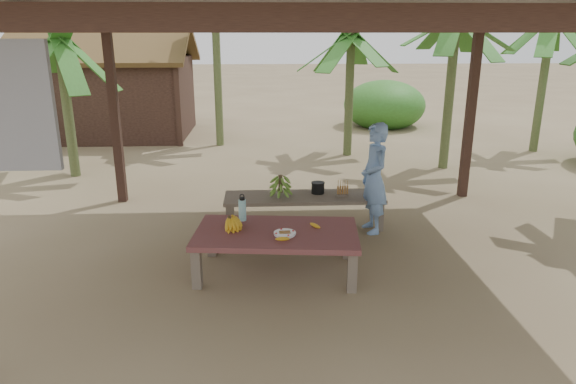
{
  "coord_description": "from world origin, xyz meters",
  "views": [
    {
      "loc": [
        -0.52,
        -5.73,
        2.61
      ],
      "look_at": [
        -0.23,
        0.08,
        0.8
      ],
      "focal_mm": 32.0,
      "sensor_mm": 36.0,
      "label": 1
    }
  ],
  "objects_px": {
    "water_flask": "(242,209)",
    "cooking_pot": "(318,188)",
    "work_table": "(277,236)",
    "woman": "(374,178)",
    "bench": "(304,199)",
    "plate": "(285,234)",
    "ripe_banana_bunch": "(229,222)"
  },
  "relations": [
    {
      "from": "bench",
      "to": "woman",
      "type": "xyz_separation_m",
      "value": [
        0.92,
        -0.23,
        0.35
      ]
    },
    {
      "from": "work_table",
      "to": "water_flask",
      "type": "height_order",
      "value": "water_flask"
    },
    {
      "from": "ripe_banana_bunch",
      "to": "cooking_pot",
      "type": "xyz_separation_m",
      "value": [
        1.15,
        1.45,
        -0.06
      ]
    },
    {
      "from": "bench",
      "to": "plate",
      "type": "bearing_deg",
      "value": -102.29
    },
    {
      "from": "woman",
      "to": "cooking_pot",
      "type": "bearing_deg",
      "value": -122.92
    },
    {
      "from": "ripe_banana_bunch",
      "to": "cooking_pot",
      "type": "relative_size",
      "value": 1.57
    },
    {
      "from": "bench",
      "to": "water_flask",
      "type": "bearing_deg",
      "value": -127.37
    },
    {
      "from": "bench",
      "to": "water_flask",
      "type": "xyz_separation_m",
      "value": [
        -0.81,
        -1.07,
        0.24
      ]
    },
    {
      "from": "ripe_banana_bunch",
      "to": "plate",
      "type": "xyz_separation_m",
      "value": [
        0.61,
        -0.21,
        -0.07
      ]
    },
    {
      "from": "plate",
      "to": "woman",
      "type": "xyz_separation_m",
      "value": [
        1.25,
        1.33,
        0.23
      ]
    },
    {
      "from": "woman",
      "to": "ripe_banana_bunch",
      "type": "bearing_deg",
      "value": -67.16
    },
    {
      "from": "ripe_banana_bunch",
      "to": "woman",
      "type": "bearing_deg",
      "value": 31.02
    },
    {
      "from": "bench",
      "to": "woman",
      "type": "height_order",
      "value": "woman"
    },
    {
      "from": "water_flask",
      "to": "cooking_pot",
      "type": "height_order",
      "value": "water_flask"
    },
    {
      "from": "plate",
      "to": "work_table",
      "type": "bearing_deg",
      "value": 125.03
    },
    {
      "from": "cooking_pot",
      "to": "bench",
      "type": "bearing_deg",
      "value": -152.65
    },
    {
      "from": "work_table",
      "to": "cooking_pot",
      "type": "xyz_separation_m",
      "value": [
        0.63,
        1.54,
        0.09
      ]
    },
    {
      "from": "bench",
      "to": "cooking_pot",
      "type": "distance_m",
      "value": 0.26
    },
    {
      "from": "bench",
      "to": "ripe_banana_bunch",
      "type": "relative_size",
      "value": 7.82
    },
    {
      "from": "plate",
      "to": "woman",
      "type": "relative_size",
      "value": 0.16
    },
    {
      "from": "water_flask",
      "to": "woman",
      "type": "xyz_separation_m",
      "value": [
        1.73,
        0.84,
        0.11
      ]
    },
    {
      "from": "cooking_pot",
      "to": "woman",
      "type": "xyz_separation_m",
      "value": [
        0.72,
        -0.33,
        0.22
      ]
    },
    {
      "from": "work_table",
      "to": "woman",
      "type": "xyz_separation_m",
      "value": [
        1.34,
        1.21,
        0.31
      ]
    },
    {
      "from": "work_table",
      "to": "ripe_banana_bunch",
      "type": "xyz_separation_m",
      "value": [
        -0.53,
        0.09,
        0.15
      ]
    },
    {
      "from": "water_flask",
      "to": "work_table",
      "type": "bearing_deg",
      "value": -43.27
    },
    {
      "from": "cooking_pot",
      "to": "woman",
      "type": "bearing_deg",
      "value": -24.74
    },
    {
      "from": "water_flask",
      "to": "woman",
      "type": "distance_m",
      "value": 1.93
    },
    {
      "from": "plate",
      "to": "water_flask",
      "type": "xyz_separation_m",
      "value": [
        -0.48,
        0.49,
        0.12
      ]
    },
    {
      "from": "water_flask",
      "to": "cooking_pot",
      "type": "distance_m",
      "value": 1.55
    },
    {
      "from": "ripe_banana_bunch",
      "to": "woman",
      "type": "xyz_separation_m",
      "value": [
        1.87,
        1.12,
        0.16
      ]
    },
    {
      "from": "bench",
      "to": "water_flask",
      "type": "relative_size",
      "value": 6.78
    },
    {
      "from": "work_table",
      "to": "cooking_pot",
      "type": "distance_m",
      "value": 1.66
    }
  ]
}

